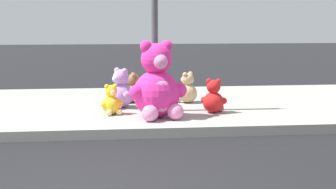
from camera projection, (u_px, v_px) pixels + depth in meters
name	position (u px, v px, depth m)	size (l,w,h in m)	color
sidewalk	(97.00, 108.00, 9.46)	(28.00, 4.40, 0.15)	#9E9B93
sign_pole	(155.00, 10.00, 8.52)	(0.56, 0.11, 3.20)	#4C4C51
plush_pink_large	(157.00, 87.00, 8.12)	(0.93, 0.86, 1.23)	#F22D93
plush_lavender	(120.00, 92.00, 9.06)	(0.51, 0.50, 0.70)	#B28CD8
plush_red	(214.00, 99.00, 8.58)	(0.42, 0.41, 0.58)	red
plush_brown	(133.00, 91.00, 9.58)	(0.38, 0.44, 0.57)	olive
plush_yellow	(112.00, 102.00, 8.43)	(0.37, 0.36, 0.51)	yellow
plush_tan	(187.00, 90.00, 9.59)	(0.41, 0.42, 0.58)	tan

